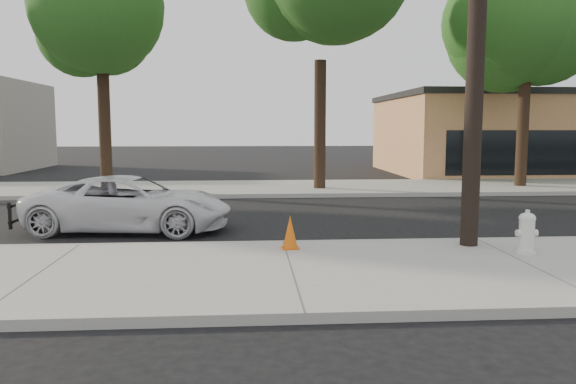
{
  "coord_description": "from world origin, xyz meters",
  "views": [
    {
      "loc": [
        -0.68,
        -13.19,
        2.44
      ],
      "look_at": [
        0.19,
        -0.81,
        1.0
      ],
      "focal_mm": 35.0,
      "sensor_mm": 36.0,
      "label": 1
    }
  ],
  "objects_px": {
    "traffic_cone": "(290,232)",
    "police_cruiser": "(131,204)",
    "utility_pole": "(478,5)",
    "fire_hydrant": "(527,234)"
  },
  "relations": [
    {
      "from": "traffic_cone",
      "to": "police_cruiser",
      "type": "bearing_deg",
      "value": 141.13
    },
    {
      "from": "utility_pole",
      "to": "police_cruiser",
      "type": "distance_m",
      "value": 8.59
    },
    {
      "from": "police_cruiser",
      "to": "traffic_cone",
      "type": "distance_m",
      "value": 4.56
    },
    {
      "from": "fire_hydrant",
      "to": "traffic_cone",
      "type": "bearing_deg",
      "value": 171.07
    },
    {
      "from": "utility_pole",
      "to": "traffic_cone",
      "type": "height_order",
      "value": "utility_pole"
    },
    {
      "from": "fire_hydrant",
      "to": "traffic_cone",
      "type": "xyz_separation_m",
      "value": [
        -4.26,
        0.71,
        -0.06
      ]
    },
    {
      "from": "utility_pole",
      "to": "traffic_cone",
      "type": "bearing_deg",
      "value": -178.82
    },
    {
      "from": "fire_hydrant",
      "to": "police_cruiser",
      "type": "bearing_deg",
      "value": 155.96
    },
    {
      "from": "police_cruiser",
      "to": "traffic_cone",
      "type": "xyz_separation_m",
      "value": [
        3.55,
        -2.86,
        -0.2
      ]
    },
    {
      "from": "utility_pole",
      "to": "police_cruiser",
      "type": "relative_size",
      "value": 1.92
    }
  ]
}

